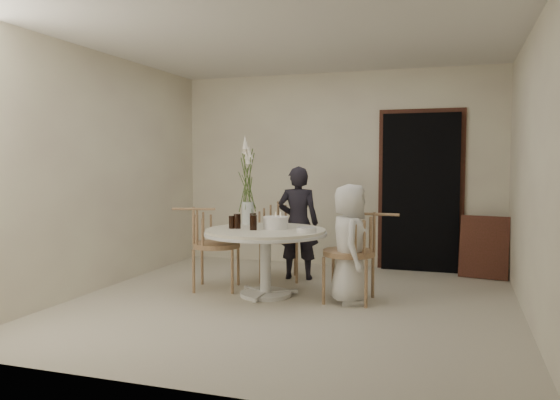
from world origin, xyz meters
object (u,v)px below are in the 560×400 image
(girl, at_px, (298,223))
(birthday_cake, at_px, (276,223))
(chair_right, at_px, (362,244))
(table, at_px, (266,240))
(chair_left, at_px, (205,236))
(flower_vase, at_px, (247,185))
(chair_far, at_px, (278,229))
(boy, at_px, (350,244))

(girl, height_order, birthday_cake, girl)
(chair_right, distance_m, girl, 1.30)
(table, relative_size, girl, 0.95)
(chair_left, relative_size, flower_vase, 0.91)
(chair_left, bearing_deg, table, -110.63)
(chair_left, height_order, girl, girl)
(chair_left, height_order, flower_vase, flower_vase)
(chair_left, bearing_deg, birthday_cake, -104.64)
(table, distance_m, chair_right, 1.04)
(chair_far, relative_size, chair_right, 1.00)
(table, bearing_deg, chair_far, 100.10)
(chair_right, xyz_separation_m, boy, (-0.11, -0.08, 0.00))
(girl, relative_size, birthday_cake, 5.10)
(boy, bearing_deg, girl, 26.17)
(chair_right, bearing_deg, chair_far, -126.28)
(table, xyz_separation_m, flower_vase, (-0.36, 0.39, 0.57))
(chair_right, bearing_deg, table, -86.80)
(girl, bearing_deg, table, 76.27)
(table, distance_m, boy, 0.93)
(chair_far, bearing_deg, chair_left, -144.06)
(girl, xyz_separation_m, boy, (0.84, -0.97, -0.09))
(chair_right, distance_m, boy, 0.14)
(table, distance_m, birthday_cake, 0.22)
(birthday_cake, distance_m, flower_vase, 0.68)
(table, relative_size, birthday_cake, 4.84)
(chair_left, xyz_separation_m, girl, (0.86, 0.85, 0.09))
(table, distance_m, girl, 0.95)
(birthday_cake, relative_size, flower_vase, 0.27)
(table, relative_size, flower_vase, 1.28)
(chair_far, height_order, flower_vase, flower_vase)
(chair_right, height_order, boy, boy)
(girl, relative_size, boy, 1.14)
(girl, bearing_deg, birthday_cake, 81.62)
(chair_far, height_order, boy, boy)
(chair_far, bearing_deg, table, -98.96)
(table, height_order, boy, boy)
(chair_right, height_order, flower_vase, flower_vase)
(girl, bearing_deg, chair_far, -9.48)
(chair_left, height_order, boy, boy)
(table, bearing_deg, chair_right, 2.85)
(chair_far, bearing_deg, girl, -20.39)
(birthday_cake, bearing_deg, chair_left, 179.24)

